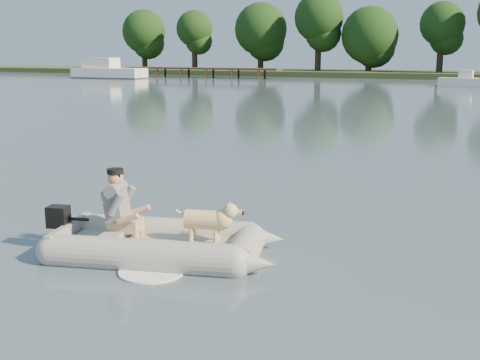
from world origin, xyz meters
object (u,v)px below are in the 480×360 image
at_px(dock, 201,72).
at_px(cabin_cruiser, 109,68).
at_px(dinghy, 161,217).
at_px(man, 118,202).
at_px(motorboat, 468,76).
at_px(dog, 204,223).

height_order(dock, cabin_cruiser, cabin_cruiser).
relative_size(dinghy, cabin_cruiser, 0.55).
bearing_deg(man, dock, 102.88).
xyz_separation_m(cabin_cruiser, motorboat, (35.21, -1.40, -0.19)).
xyz_separation_m(dock, motorboat, (27.43, -7.24, 0.35)).
xyz_separation_m(dinghy, dog, (0.57, 0.18, -0.07)).
distance_m(cabin_cruiser, motorboat, 35.24).
relative_size(dock, motorboat, 3.97).
height_order(dock, dog, dock).
bearing_deg(man, motorboat, 74.11).
bearing_deg(motorboat, dinghy, -87.06).
height_order(man, cabin_cruiser, cabin_cruiser).
bearing_deg(man, dog, 0.00).
bearing_deg(dog, dock, 104.09).
bearing_deg(cabin_cruiser, dog, -55.24).
height_order(dog, motorboat, motorboat).
height_order(man, dog, man).
distance_m(man, motorboat, 44.68).
relative_size(dog, motorboat, 0.19).
height_order(dock, dinghy, dinghy).
bearing_deg(cabin_cruiser, dinghy, -55.82).
bearing_deg(man, cabin_cruiser, 112.59).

